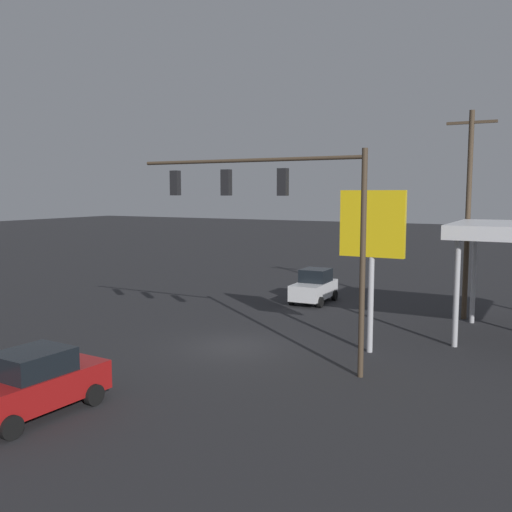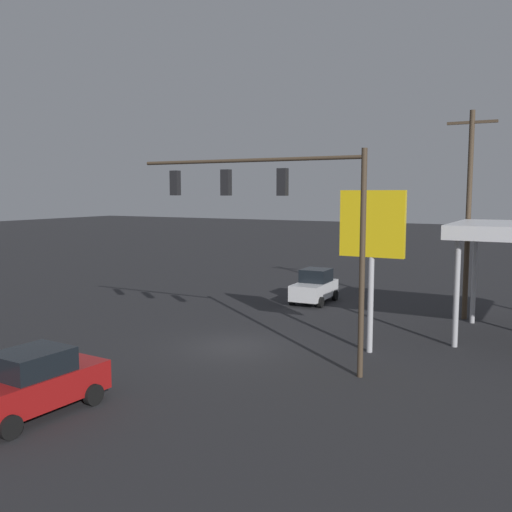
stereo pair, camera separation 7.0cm
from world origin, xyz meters
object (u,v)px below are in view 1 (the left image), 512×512
Objects in this scene: utility_pole at (468,211)px; sedan_waiting at (34,383)px; traffic_signal_assembly at (276,205)px; hatchback_crossing at (314,287)px; price_sign at (372,232)px.

utility_pole reaches higher than sedan_waiting.
hatchback_crossing is (3.36, -11.89, -5.06)m from traffic_signal_assembly.
traffic_signal_assembly is 2.10× the size of sedan_waiting.
price_sign is at bearing 73.77° from utility_pole.
traffic_signal_assembly is 0.89× the size of utility_pole.
utility_pole is 8.66m from price_sign.
hatchback_crossing is at bearing -178.46° from sedan_waiting.
traffic_signal_assembly reaches higher than hatchback_crossing.
traffic_signal_assembly is 13.36m from hatchback_crossing.
price_sign reaches higher than hatchback_crossing.
price_sign is (-2.71, -3.20, -1.12)m from traffic_signal_assembly.
sedan_waiting is at bearing 63.62° from traffic_signal_assembly.
sedan_waiting is (6.63, 11.10, -3.94)m from price_sign.
price_sign is 1.46× the size of sedan_waiting.
price_sign is (2.41, 8.29, -0.67)m from utility_pole.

